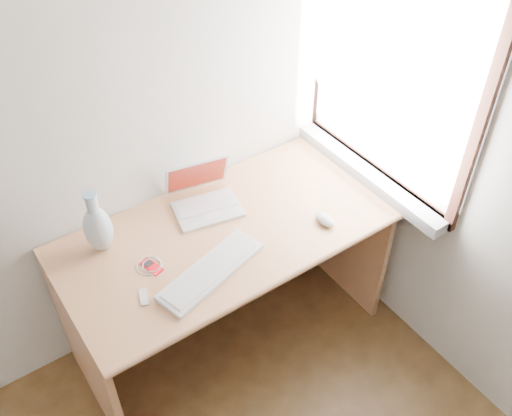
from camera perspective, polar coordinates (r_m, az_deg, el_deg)
window at (r=2.53m, az=12.78°, el=12.31°), size 0.11×0.99×1.10m
desk at (r=2.69m, az=-4.00°, el=-4.52°), size 1.44×0.72×0.76m
laptop at (r=2.57m, az=-5.36°, el=0.98°), size 0.33×0.30×0.20m
external_keyboard at (r=2.30m, az=-4.54°, el=-6.29°), size 0.51×0.27×0.02m
mouse at (r=2.51m, az=6.92°, el=-1.14°), size 0.06×0.11×0.04m
ipod at (r=2.36m, az=-10.41°, el=-5.80°), size 0.07×0.11×0.01m
cable_coil at (r=2.37m, az=-10.65°, el=-5.69°), size 0.13×0.13×0.01m
remote at (r=2.26m, az=-11.15°, el=-8.73°), size 0.06×0.09×0.01m
vase at (r=2.40m, az=-15.52°, el=-1.89°), size 0.12×0.12×0.30m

